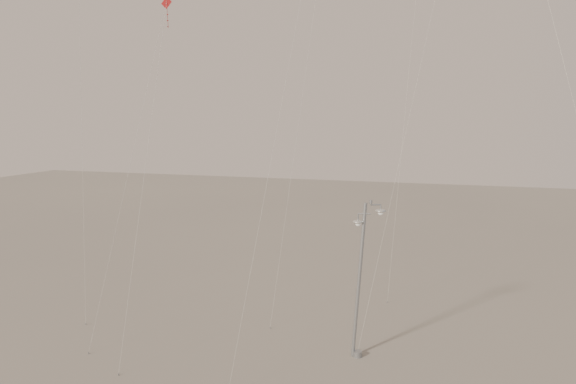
% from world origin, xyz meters
% --- Properties ---
extents(street_lamp, '(1.56, 0.82, 8.06)m').
position_xyz_m(street_lamp, '(2.00, 5.12, 4.30)').
color(street_lamp, '#999DA1').
rests_on(street_lamp, ground).
extents(kite_1, '(0.30, 15.32, 25.41)m').
position_xyz_m(kite_1, '(-2.74, 10.17, 18.12)').
color(kite_1, '#332E2A').
rests_on(kite_1, ground).
extents(kite_3, '(2.77, 9.95, 19.17)m').
position_xyz_m(kite_3, '(-10.27, 7.05, 14.27)').
color(kite_3, maroon).
rests_on(kite_3, ground).
extents(kite_6, '(0.81, 1.76, 20.18)m').
position_xyz_m(kite_6, '(-14.40, 5.72, 14.58)').
color(kite_6, '#332E2A').
rests_on(kite_6, ground).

